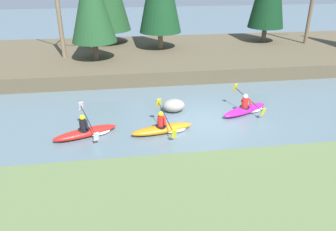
% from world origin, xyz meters
% --- Properties ---
extents(ground_plane, '(90.00, 90.00, 0.00)m').
position_xyz_m(ground_plane, '(0.00, 0.00, 0.00)').
color(ground_plane, slate).
extents(riverbank_near, '(44.00, 7.12, 0.70)m').
position_xyz_m(riverbank_near, '(0.00, -7.19, 0.35)').
color(riverbank_near, '#5B7042').
rests_on(riverbank_near, ground).
extents(riverbank_far, '(44.00, 10.84, 0.86)m').
position_xyz_m(riverbank_far, '(0.00, 10.48, 0.43)').
color(riverbank_far, brown).
rests_on(riverbank_far, ground).
extents(conifer_tree_far_left, '(2.90, 2.90, 6.35)m').
position_xyz_m(conifer_tree_far_left, '(-5.34, 8.62, 4.61)').
color(conifer_tree_far_left, brown).
rests_on(conifer_tree_far_left, riverbank_far).
extents(bare_tree_upstream, '(3.99, 3.94, 7.27)m').
position_xyz_m(bare_tree_upstream, '(-7.48, 9.51, 4.28)').
color(bare_tree_upstream, '#7A664C').
rests_on(bare_tree_upstream, riverbank_far).
extents(kayaker_lead, '(2.70, 1.95, 1.20)m').
position_xyz_m(kayaker_lead, '(2.18, 0.75, 0.20)').
color(kayaker_lead, '#C61999').
rests_on(kayaker_lead, ground).
extents(kayaker_middle, '(2.79, 2.06, 1.20)m').
position_xyz_m(kayaker_middle, '(-2.05, -0.72, 0.20)').
color(kayaker_middle, orange).
rests_on(kayaker_middle, ground).
extents(kayaker_trailing, '(2.73, 1.99, 1.20)m').
position_xyz_m(kayaker_trailing, '(-5.29, -0.56, 0.20)').
color(kayaker_trailing, red).
rests_on(kayaker_trailing, ground).
extents(boulder_midstream, '(1.10, 0.86, 0.62)m').
position_xyz_m(boulder_midstream, '(-1.31, 1.40, 0.31)').
color(boulder_midstream, gray).
rests_on(boulder_midstream, ground).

